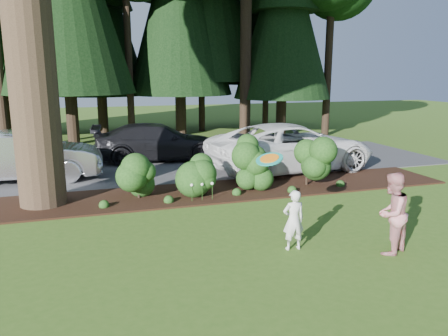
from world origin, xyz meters
name	(u,v)px	position (x,y,z in m)	size (l,w,h in m)	color
ground	(240,229)	(0.00, 0.00, 0.00)	(80.00, 80.00, 0.00)	#385D1A
mulch_bed	(205,193)	(0.00, 3.25, 0.03)	(16.00, 2.50, 0.05)	black
driveway	(177,165)	(0.00, 7.50, 0.01)	(22.00, 6.00, 0.03)	#38383A
shrub_row	(230,167)	(0.77, 3.14, 0.81)	(6.53, 1.60, 1.61)	#173A11
lily_cluster	(202,185)	(-0.30, 2.40, 0.50)	(0.69, 0.09, 0.57)	#173A11
car_silver_wagon	(25,156)	(-5.39, 6.55, 0.86)	(1.76, 5.06, 1.67)	#B9B9BE
car_white_suv	(291,147)	(3.92, 5.34, 0.91)	(2.92, 6.34, 1.76)	white
car_dark_suv	(158,142)	(-0.53, 8.75, 0.80)	(2.15, 5.28, 1.53)	black
child	(294,220)	(0.64, -1.49, 0.64)	(0.47, 0.31, 1.28)	silver
adult	(391,214)	(2.44, -2.25, 0.84)	(0.82, 0.64, 1.69)	#AD172A
frisbee	(269,159)	(0.21, -1.15, 1.89)	(0.58, 0.56, 0.27)	teal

